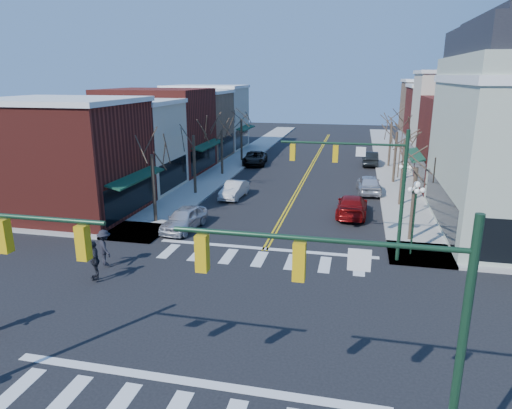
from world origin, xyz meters
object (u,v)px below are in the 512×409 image
Objects in this scene: car_right_mid at (369,184)px; car_right_near at (352,206)px; car_left_mid at (234,190)px; lamppost_midblock at (404,180)px; car_left_near at (184,219)px; car_left_far at (255,158)px; pedestrian_dark_b at (105,248)px; pedestrian_dark_a at (94,260)px; lamppost_corner at (415,206)px; car_right_far at (370,158)px.

car_right_near is at bearing 75.26° from car_right_mid.
car_left_mid is 0.79× the size of car_right_near.
lamppost_midblock reaches higher than car_left_near.
car_left_far is (-14.60, 18.28, -2.22)m from lamppost_midblock.
car_right_mid is (11.99, 12.64, 0.06)m from car_left_near.
car_left_far is at bearing -49.14° from pedestrian_dark_b.
car_left_mid is 17.18m from pedestrian_dark_a.
car_left_far is 20.91m from car_right_near.
lamppost_corner is 0.91× the size of car_right_far.
car_right_far reaches higher than car_left_mid.
car_right_near is 1.10× the size of car_right_mid.
lamppost_corner reaches higher than car_right_mid.
pedestrian_dark_a reaches higher than pedestrian_dark_b.
car_right_near is (-3.40, 7.12, -2.21)m from lamppost_corner.
lamppost_corner is 8.20m from car_right_near.
car_left_far is 1.12× the size of car_right_far.
car_left_mid is (1.06, 8.62, -0.07)m from car_left_near.
lamppost_midblock is 0.83× the size of car_right_near.
car_left_mid is 15.58m from pedestrian_dark_b.
car_right_near is at bearing 115.52° from lamppost_corner.
car_left_mid is at bearing 15.68° from car_right_mid.
car_right_mid is at bearing 53.16° from car_left_near.
pedestrian_dark_a is (-1.38, -8.38, 0.40)m from car_left_near.
pedestrian_dark_a is (-0.90, -31.62, 0.40)m from car_left_far.
car_left_near is at bearing 29.14° from car_right_near.
car_left_near is 23.25m from car_left_far.
pedestrian_dark_b is at bearing -162.09° from lamppost_corner.
lamppost_midblock is 8.24m from car_right_mid.
car_right_far is (0.32, 13.05, -0.03)m from car_right_mid.
lamppost_corner is at bearing 74.99° from pedestrian_dark_a.
car_left_near is at bearing -94.84° from car_left_far.
car_left_mid is at bearing 164.36° from lamppost_midblock.
car_left_near is 0.84× the size of car_right_near.
lamppost_midblock is at bearing 101.00° from car_right_mid.
car_right_near is at bearing 169.61° from lamppost_midblock.
car_right_far is (11.26, 17.06, 0.10)m from car_left_mid.
lamppost_corner is 16.85m from pedestrian_dark_b.
lamppost_corner is 27.37m from car_right_far.
car_right_mid is 1.00× the size of car_right_far.
car_right_mid is at bearing 23.72° from car_left_mid.
pedestrian_dark_a is at bearing -139.28° from lamppost_midblock.
lamppost_midblock is 2.25× the size of pedestrian_dark_b.
lamppost_midblock is 20.91m from car_right_far.
car_right_mid reaches higher than car_left_near.
lamppost_midblock is at bearing 26.05° from car_left_near.
car_right_far is (-1.80, 20.72, -2.18)m from lamppost_midblock.
car_left_far is 2.69× the size of pedestrian_dark_a.
lamppost_corner reaches higher than pedestrian_dark_b.
lamppost_midblock is 20.53m from pedestrian_dark_a.
pedestrian_dark_a is at bearing -94.59° from car_left_mid.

